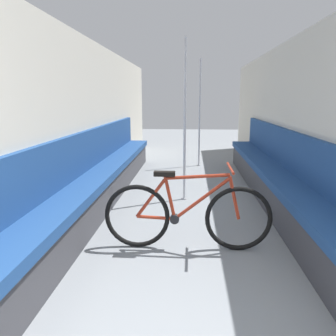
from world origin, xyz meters
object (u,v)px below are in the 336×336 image
(bench_seat_row_left, at_px, (96,184))
(grab_pole_far, at_px, (200,115))
(grab_pole_near, at_px, (185,124))
(bicycle, at_px, (187,215))
(bench_seat_row_right, at_px, (284,187))

(bench_seat_row_left, xyz_separation_m, grab_pole_far, (1.43, 2.92, 0.76))
(grab_pole_near, bearing_deg, bicycle, -87.85)
(grab_pole_far, bearing_deg, bench_seat_row_left, -116.08)
(bench_seat_row_right, bearing_deg, bicycle, -137.21)
(bench_seat_row_left, height_order, bicycle, bench_seat_row_left)
(bench_seat_row_left, bearing_deg, grab_pole_far, 63.92)
(bench_seat_row_right, height_order, grab_pole_far, grab_pole_far)
(bicycle, xyz_separation_m, grab_pole_far, (0.21, 4.05, 0.75))
(bench_seat_row_left, height_order, grab_pole_near, grab_pole_near)
(bench_seat_row_left, distance_m, grab_pole_near, 1.47)
(bench_seat_row_right, bearing_deg, bench_seat_row_left, 180.00)
(bicycle, bearing_deg, grab_pole_near, 111.40)
(bench_seat_row_right, height_order, grab_pole_near, grab_pole_near)
(bench_seat_row_left, xyz_separation_m, bicycle, (1.22, -1.13, 0.01))
(bicycle, distance_m, grab_pole_far, 4.12)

